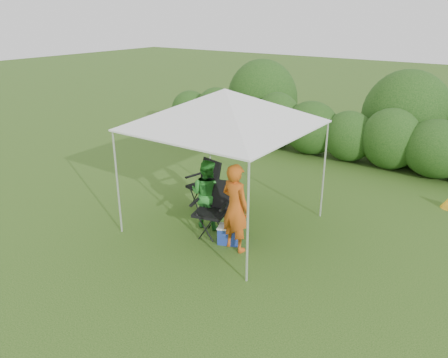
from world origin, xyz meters
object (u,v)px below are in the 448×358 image
Objects in this scene: canopy at (225,108)px; chair_left at (206,181)px; chair_right at (212,205)px; woman at (207,194)px; cooler at (229,235)px; man at (235,208)px.

canopy is 2.94× the size of chair_left.
canopy is at bearing 78.88° from chair_right.
cooler is (0.79, -0.34, -0.54)m from woman.
canopy is at bearing -140.18° from woman.
canopy reaches higher than man.
canopy reaches higher than woman.
chair_right is 0.64× the size of man.
chair_right is 0.81m from man.
man is (0.73, -0.27, 0.23)m from chair_right.
cooler is at bearing -48.90° from canopy.
canopy is at bearing -18.24° from chair_left.
canopy is 2.16× the size of woman.
man reaches higher than woman.
cooler is at bearing -26.10° from chair_left.
canopy is 2.14m from chair_left.
man is (1.66, -1.27, 0.25)m from chair_left.
canopy is at bearing -33.89° from man.
woman is (-1.01, 0.45, -0.12)m from man.
man is 0.71m from cooler.
woman is at bearing -14.05° from man.
chair_left is 2.11× the size of cooler.
chair_left is 0.73× the size of woman.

